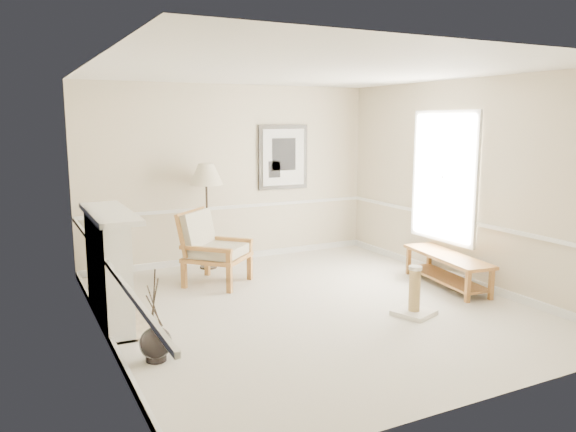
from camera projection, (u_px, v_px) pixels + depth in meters
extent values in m
plane|color=silver|center=(312.00, 307.00, 7.08)|extent=(5.50, 5.50, 0.00)
cube|color=beige|center=(231.00, 174.00, 9.25)|extent=(5.00, 0.04, 2.90)
cube|color=beige|center=(484.00, 232.00, 4.42)|extent=(5.00, 0.04, 2.90)
cube|color=beige|center=(99.00, 207.00, 5.72)|extent=(0.04, 5.50, 2.90)
cube|color=beige|center=(466.00, 183.00, 7.95)|extent=(0.04, 5.50, 2.90)
cube|color=white|center=(314.00, 71.00, 6.59)|extent=(5.00, 5.50, 0.04)
cube|color=white|center=(233.00, 257.00, 9.47)|extent=(4.95, 0.04, 0.10)
cube|color=white|center=(232.00, 207.00, 9.33)|extent=(4.95, 0.04, 0.05)
cube|color=white|center=(444.00, 177.00, 8.28)|extent=(0.03, 1.20, 1.80)
cube|color=white|center=(444.00, 177.00, 8.27)|extent=(0.05, 1.34, 1.94)
cube|color=black|center=(283.00, 157.00, 9.61)|extent=(0.92, 0.04, 1.10)
cube|color=white|center=(284.00, 157.00, 9.59)|extent=(0.78, 0.01, 0.96)
cube|color=black|center=(284.00, 154.00, 9.57)|extent=(0.45, 0.01, 0.55)
cube|color=white|center=(108.00, 270.00, 6.45)|extent=(0.28, 1.50, 1.25)
cube|color=white|center=(109.00, 213.00, 6.36)|extent=(0.46, 1.64, 0.06)
cube|color=#C6B28E|center=(121.00, 275.00, 6.53)|extent=(0.02, 1.05, 0.95)
cube|color=black|center=(122.00, 285.00, 6.55)|extent=(0.02, 0.62, 0.58)
cube|color=gold|center=(124.00, 306.00, 6.60)|extent=(0.01, 0.66, 0.05)
cube|color=#C6B28E|center=(125.00, 318.00, 6.62)|extent=(0.60, 1.50, 0.03)
sphere|color=black|center=(156.00, 343.00, 5.46)|extent=(0.32, 0.32, 0.32)
cylinder|color=black|center=(156.00, 356.00, 5.48)|extent=(0.20, 0.20, 0.09)
cylinder|color=black|center=(154.00, 302.00, 5.39)|extent=(0.09, 0.11, 0.50)
cylinder|color=black|center=(154.00, 306.00, 5.40)|extent=(0.11, 0.14, 0.41)
cylinder|color=black|center=(154.00, 298.00, 5.38)|extent=(0.05, 0.06, 0.59)
cube|color=#AC7D37|center=(229.00, 278.00, 7.61)|extent=(0.10, 0.10, 0.43)
cube|color=#AC7D37|center=(184.00, 273.00, 7.84)|extent=(0.10, 0.10, 0.43)
cube|color=#AC7D37|center=(250.00, 265.00, 8.26)|extent=(0.10, 0.10, 0.43)
cube|color=#AC7D37|center=(207.00, 261.00, 8.49)|extent=(0.10, 0.10, 0.43)
cube|color=#AC7D37|center=(217.00, 257.00, 8.02)|extent=(1.12, 1.12, 0.06)
cube|color=#AC7D37|center=(194.00, 231.00, 8.08)|extent=(0.70, 0.68, 0.62)
cube|color=#AC7D37|center=(206.00, 249.00, 7.66)|extent=(0.59, 0.62, 0.06)
cube|color=#AC7D37|center=(228.00, 239.00, 8.31)|extent=(0.59, 0.62, 0.06)
cube|color=white|center=(217.00, 250.00, 8.00)|extent=(1.02, 1.02, 0.14)
cube|color=white|center=(198.00, 230.00, 8.05)|extent=(0.68, 0.66, 0.55)
cylinder|color=black|center=(208.00, 267.00, 8.94)|extent=(0.27, 0.27, 0.03)
cylinder|color=black|center=(207.00, 220.00, 8.82)|extent=(0.03, 0.03, 1.50)
cone|color=#F8F3C6|center=(206.00, 174.00, 8.69)|extent=(0.58, 0.58, 0.33)
cube|color=#AC7D37|center=(447.00, 256.00, 7.90)|extent=(0.69, 1.64, 0.05)
cube|color=#AC7D37|center=(446.00, 278.00, 7.96)|extent=(0.61, 1.52, 0.03)
cube|color=#AC7D37|center=(468.00, 287.00, 7.21)|extent=(0.06, 0.06, 0.41)
cube|color=#AC7D37|center=(491.00, 285.00, 7.32)|extent=(0.06, 0.06, 0.41)
cube|color=#AC7D37|center=(409.00, 261.00, 8.56)|extent=(0.06, 0.06, 0.41)
cube|color=#AC7D37|center=(429.00, 259.00, 8.68)|extent=(0.06, 0.06, 0.41)
cube|color=silver|center=(414.00, 313.00, 6.78)|extent=(0.54, 0.54, 0.05)
cylinder|color=tan|center=(415.00, 290.00, 6.74)|extent=(0.14, 0.14, 0.51)
cylinder|color=silver|center=(415.00, 268.00, 6.69)|extent=(0.16, 0.16, 0.04)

